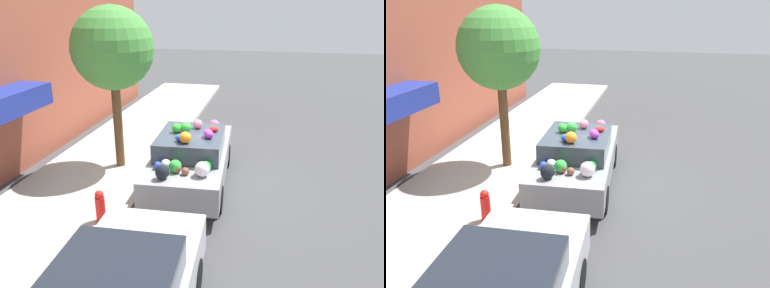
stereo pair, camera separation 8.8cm
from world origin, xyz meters
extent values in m
plane|color=#424244|center=(0.00, 0.00, 0.00)|extent=(60.00, 60.00, 0.00)
cube|color=#B2ADA3|center=(0.00, 2.70, 0.06)|extent=(24.00, 3.20, 0.13)
cube|color=#9E4C38|center=(0.00, 4.95, 2.82)|extent=(18.00, 0.30, 5.64)
cylinder|color=brown|center=(0.47, 2.22, 1.36)|extent=(0.24, 0.24, 2.46)
sphere|color=#47933D|center=(0.47, 2.22, 3.32)|extent=(2.10, 2.10, 2.10)
cylinder|color=red|center=(-2.35, 1.49, 0.40)|extent=(0.20, 0.20, 0.55)
sphere|color=red|center=(-2.35, 1.49, 0.74)|extent=(0.18, 0.18, 0.18)
cube|color=gray|center=(0.00, 0.07, 0.63)|extent=(4.31, 1.98, 0.64)
cube|color=#333D47|center=(-0.17, 0.06, 1.19)|extent=(1.98, 1.64, 0.46)
cylinder|color=black|center=(1.26, 0.94, 0.31)|extent=(0.64, 0.22, 0.63)
cylinder|color=black|center=(1.35, -0.65, 0.31)|extent=(0.64, 0.22, 0.63)
cylinder|color=black|center=(-1.35, 0.79, 0.31)|extent=(0.64, 0.22, 0.63)
cylinder|color=black|center=(-1.26, -0.80, 0.31)|extent=(0.64, 0.22, 0.63)
ellipsoid|color=white|center=(-1.23, 0.39, 1.05)|extent=(0.35, 0.33, 0.20)
sphere|color=black|center=(1.19, 0.47, 1.03)|extent=(0.22, 0.22, 0.15)
sphere|color=red|center=(1.88, -0.09, 1.04)|extent=(0.23, 0.23, 0.18)
sphere|color=brown|center=(-1.50, -0.11, 1.04)|extent=(0.20, 0.20, 0.16)
sphere|color=pink|center=(0.28, -0.02, 1.53)|extent=(0.33, 0.33, 0.23)
ellipsoid|color=black|center=(-1.79, 0.31, 1.11)|extent=(0.41, 0.39, 0.32)
ellipsoid|color=red|center=(-1.39, -0.44, 1.05)|extent=(0.31, 0.30, 0.20)
ellipsoid|color=green|center=(-1.28, -0.51, 1.08)|extent=(0.21, 0.26, 0.26)
ellipsoid|color=red|center=(0.12, -0.45, 1.48)|extent=(0.29, 0.31, 0.13)
ellipsoid|color=pink|center=(1.79, -0.21, 1.08)|extent=(0.38, 0.39, 0.25)
sphere|color=green|center=(-0.07, 0.21, 1.55)|extent=(0.34, 0.34, 0.26)
sphere|color=blue|center=(-1.34, 0.55, 1.04)|extent=(0.23, 0.23, 0.17)
sphere|color=blue|center=(-0.75, 0.21, 1.50)|extent=(0.18, 0.18, 0.17)
sphere|color=white|center=(-1.49, -0.48, 1.12)|extent=(0.45, 0.45, 0.32)
sphere|color=orange|center=(-0.82, 0.04, 1.55)|extent=(0.27, 0.27, 0.27)
sphere|color=green|center=(-1.41, 0.13, 1.09)|extent=(0.40, 0.40, 0.28)
sphere|color=red|center=(1.11, 0.56, 1.09)|extent=(0.39, 0.39, 0.28)
sphere|color=black|center=(1.05, 0.36, 1.05)|extent=(0.25, 0.25, 0.20)
sphere|color=green|center=(-0.15, 0.42, 1.53)|extent=(0.32, 0.32, 0.23)
sphere|color=orange|center=(0.93, 0.23, 1.08)|extent=(0.35, 0.35, 0.26)
ellipsoid|color=purple|center=(-0.36, -0.40, 1.52)|extent=(0.39, 0.35, 0.21)
ellipsoid|color=brown|center=(-1.43, 0.10, 1.07)|extent=(0.31, 0.30, 0.23)
cylinder|color=black|center=(-3.91, 0.77, 0.31)|extent=(0.62, 0.21, 0.61)
cylinder|color=black|center=(-3.84, -0.81, 0.31)|extent=(0.62, 0.21, 0.61)
camera|label=1|loc=(-8.53, -1.79, 4.36)|focal=35.00mm
camera|label=2|loc=(-8.51, -1.87, 4.36)|focal=35.00mm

